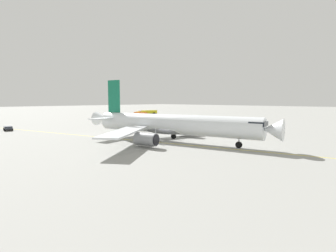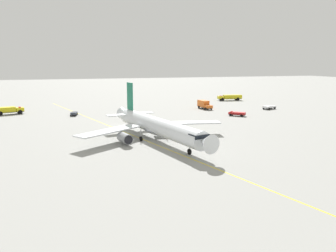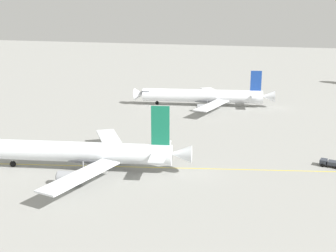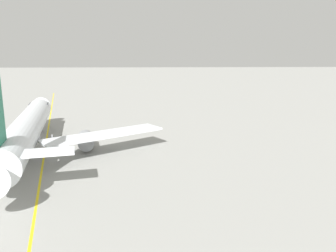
# 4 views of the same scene
# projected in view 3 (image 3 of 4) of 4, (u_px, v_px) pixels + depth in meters

# --- Properties ---
(ground_plane) EXTENTS (600.00, 600.00, 0.00)m
(ground_plane) POSITION_uv_depth(u_px,v_px,m) (86.00, 167.00, 80.49)
(ground_plane) COLOR gray
(airliner_main) EXTENTS (39.46, 35.33, 12.13)m
(airliner_main) POSITION_uv_depth(u_px,v_px,m) (82.00, 153.00, 78.28)
(airliner_main) COLOR silver
(airliner_main) RESTS_ON ground_plane
(airliner_secondary) EXTENTS (42.08, 37.16, 10.98)m
(airliner_secondary) POSITION_uv_depth(u_px,v_px,m) (204.00, 96.00, 131.77)
(airliner_secondary) COLOR white
(airliner_secondary) RESTS_ON ground_plane
(baggage_truck_truck) EXTENTS (4.26, 2.59, 1.22)m
(baggage_truck_truck) POSITION_uv_depth(u_px,v_px,m) (331.00, 163.00, 80.35)
(baggage_truck_truck) COLOR #232326
(baggage_truck_truck) RESTS_ON ground_plane
(taxiway_centreline) EXTENTS (152.36, 40.20, 0.01)m
(taxiway_centreline) POSITION_uv_depth(u_px,v_px,m) (110.00, 166.00, 80.71)
(taxiway_centreline) COLOR yellow
(taxiway_centreline) RESTS_ON ground_plane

